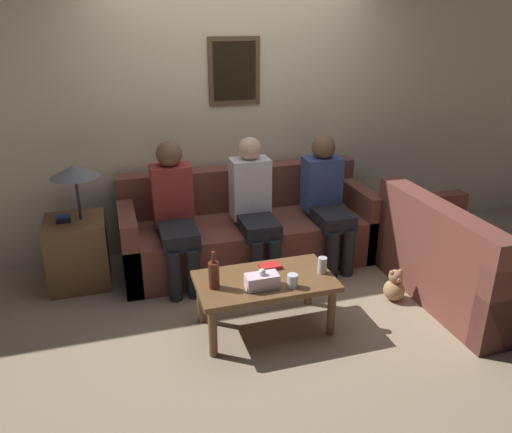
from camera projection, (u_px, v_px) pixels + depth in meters
ground_plane at (264, 284)px, 4.35m from camera, size 16.00×16.00×0.00m
wall_back at (234, 114)px, 4.71m from camera, size 9.00×0.08×2.60m
couch_main at (248, 230)px, 4.69m from camera, size 2.31×0.85×0.84m
couch_side at (462, 264)px, 4.05m from camera, size 0.85×1.47×0.84m
coffee_table at (265, 286)px, 3.61m from camera, size 0.99×0.55×0.41m
side_table_with_lamp at (78, 244)px, 4.23m from camera, size 0.50×0.49×1.06m
wine_bottle at (214, 274)px, 3.44m from camera, size 0.08×0.08×0.28m
drinking_glass at (293, 281)px, 3.47m from camera, size 0.08×0.08×0.10m
book_stack at (270, 266)px, 3.74m from camera, size 0.16×0.11×0.03m
soda_can at (322, 265)px, 3.65m from camera, size 0.07×0.07×0.12m
tissue_box at (262, 281)px, 3.46m from camera, size 0.23×0.12×0.15m
person_left at (175, 209)px, 4.22m from camera, size 0.34×0.66×1.21m
person_middle at (254, 203)px, 4.37m from camera, size 0.34×0.63×1.20m
person_right at (327, 197)px, 4.55m from camera, size 0.34×0.64×1.17m
teddy_bear at (394, 287)px, 4.07m from camera, size 0.17×0.17×0.27m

